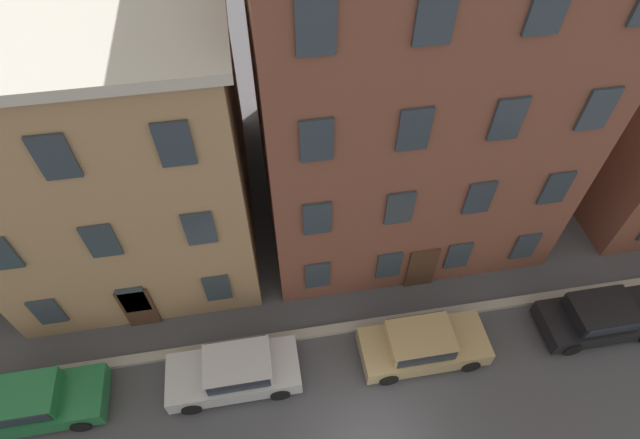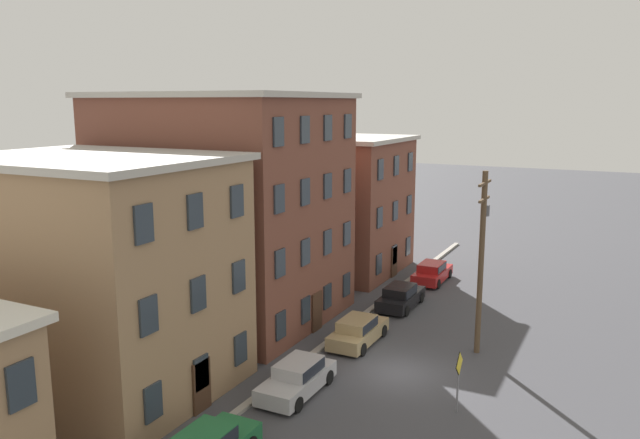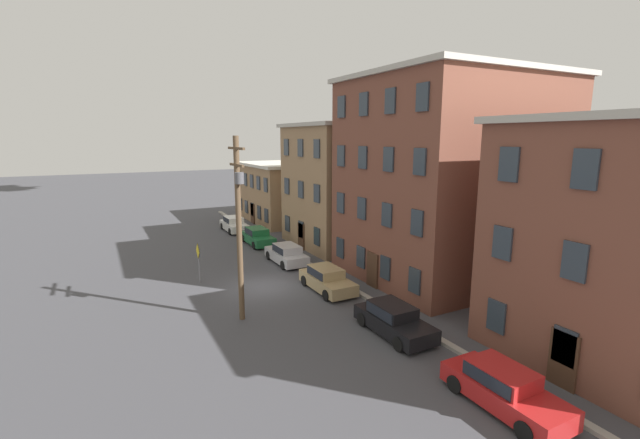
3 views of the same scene
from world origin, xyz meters
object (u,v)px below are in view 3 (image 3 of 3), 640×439
object	(u,v)px
car_green	(258,236)
car_tan	(327,278)
utility_pole	(239,220)
car_white	(234,224)
car_silver	(287,253)
caution_sign	(198,256)
car_black	(394,319)
car_red	(504,387)

from	to	relation	value
car_green	car_tan	distance (m)	12.95
car_tan	utility_pole	size ratio (longest dim) A/B	0.47
car_white	car_green	xyz separation A→B (m)	(6.20, 0.26, 0.00)
car_silver	car_tan	size ratio (longest dim) A/B	1.00
car_silver	caution_sign	distance (m)	6.96
car_green	car_black	distance (m)	19.60
car_black	car_white	bearing A→B (deg)	-179.76
car_silver	car_black	xyz separation A→B (m)	(13.08, -0.11, 0.00)
car_white	car_silver	distance (m)	12.72
car_tan	caution_sign	distance (m)	8.36
car_white	caution_sign	distance (m)	15.63
caution_sign	car_black	bearing A→B (deg)	29.66
car_tan	car_black	bearing A→B (deg)	-0.07
car_white	car_green	world-z (taller)	same
car_silver	car_red	xyz separation A→B (m)	(19.42, -0.21, 0.00)
car_white	car_green	size ratio (longest dim) A/B	1.00
car_green	car_red	distance (m)	25.94
car_silver	utility_pole	size ratio (longest dim) A/B	0.47
car_silver	utility_pole	bearing A→B (deg)	-36.40
car_black	utility_pole	size ratio (longest dim) A/B	0.47
car_silver	utility_pole	world-z (taller)	utility_pole
car_black	car_red	distance (m)	6.34
car_red	utility_pole	bearing A→B (deg)	-152.78
car_silver	car_tan	world-z (taller)	same
car_green	caution_sign	world-z (taller)	caution_sign
car_black	caution_sign	bearing A→B (deg)	-150.34
car_tan	car_red	distance (m)	12.98
utility_pole	car_silver	bearing A→B (deg)	143.60
car_black	utility_pole	bearing A→B (deg)	-129.89
caution_sign	car_white	bearing A→B (deg)	155.31
car_green	car_silver	size ratio (longest dim) A/B	1.00
car_green	caution_sign	xyz separation A→B (m)	(7.97, -6.77, 1.03)
car_green	car_red	world-z (taller)	same
car_green	car_red	xyz separation A→B (m)	(25.93, -0.25, 0.00)
car_black	caution_sign	size ratio (longest dim) A/B	1.66
car_green	car_red	bearing A→B (deg)	-0.56
car_tan	car_black	world-z (taller)	same
utility_pole	car_white	bearing A→B (deg)	164.49
car_white	utility_pole	size ratio (longest dim) A/B	0.47
car_white	car_red	distance (m)	32.13
car_tan	car_red	size ratio (longest dim) A/B	1.00
car_silver	car_black	size ratio (longest dim) A/B	1.00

